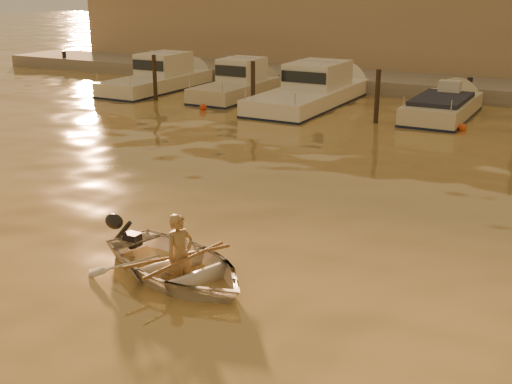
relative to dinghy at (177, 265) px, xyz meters
The scene contains 19 objects.
ground_plane 1.18m from the dinghy, 139.19° to the left, with size 160.00×160.00×0.00m, color olive.
dinghy is the anchor object (origin of this frame).
person 0.25m from the dinghy, 18.86° to the right, with size 0.56×0.36×1.52m, color #9E7D4F.
outboard_motor 1.50m from the dinghy, 161.14° to the left, with size 0.90×0.40×0.70m, color black, non-canonical shape.
oar_port 0.31m from the dinghy, 18.86° to the right, with size 0.06×0.06×2.10m, color brown.
oar_starboard 0.20m from the dinghy, 18.86° to the right, with size 0.06×0.06×2.10m, color brown.
moored_boat_0 21.18m from the dinghy, 127.70° to the left, with size 2.33×7.37×1.75m, color silver, non-canonical shape.
moored_boat_1 18.77m from the dinghy, 116.76° to the left, with size 2.05×6.17×1.75m, color beige, non-canonical shape.
moored_boat_2 17.43m from the dinghy, 105.89° to the left, with size 2.66×8.77×1.75m, color white, non-canonical shape.
moored_boat_3 16.78m from the dinghy, 86.96° to the left, with size 2.12×6.09×0.95m, color beige, non-canonical shape.
piling_0 18.49m from the dinghy, 128.01° to the left, with size 0.18×0.18×2.20m, color #2D2319.
piling_1 15.90m from the dinghy, 113.65° to the left, with size 0.18×0.18×2.20m, color #2D2319.
piling_2 14.61m from the dinghy, 94.22° to the left, with size 0.18×0.18×2.20m, color #2D2319.
fender_a 18.38m from the dinghy, 131.91° to the left, with size 0.30×0.30×0.30m, color white.
fender_b 15.89m from the dinghy, 121.17° to the left, with size 0.30×0.30×0.30m, color red.
fender_c 13.80m from the dinghy, 105.33° to the left, with size 0.30×0.30×0.30m, color silver.
fender_d 14.88m from the dinghy, 81.93° to the left, with size 0.30×0.30×0.30m, color #EB521B.
quay 22.27m from the dinghy, 92.25° to the left, with size 52.00×4.00×1.00m, color gray.
waterfront_building 27.85m from the dinghy, 91.81° to the left, with size 46.00×7.00×4.80m, color #9E8466.
Camera 1 is at (7.15, -9.38, 5.11)m, focal length 45.00 mm.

